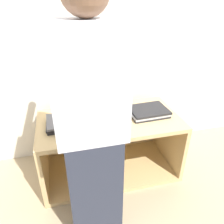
# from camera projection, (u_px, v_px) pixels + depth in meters

# --- Properties ---
(ground_plane) EXTENTS (12.00, 12.00, 0.00)m
(ground_plane) POSITION_uv_depth(u_px,v_px,m) (118.00, 194.00, 1.93)
(ground_plane) COLOR tan
(wall_back) EXTENTS (8.00, 0.05, 2.40)m
(wall_back) POSITION_uv_depth(u_px,v_px,m) (98.00, 38.00, 1.99)
(wall_back) COLOR silver
(wall_back) RESTS_ON ground_plane
(cart) EXTENTS (1.25, 0.65, 0.59)m
(cart) POSITION_uv_depth(u_px,v_px,m) (108.00, 142.00, 2.11)
(cart) COLOR tan
(cart) RESTS_ON ground_plane
(laptop_open) EXTENTS (0.33, 0.39, 0.25)m
(laptop_open) POSITION_uv_depth(u_px,v_px,m) (108.00, 110.00, 1.95)
(laptop_open) COLOR gray
(laptop_open) RESTS_ON cart
(laptop_stack_left) EXTENTS (0.34, 0.27, 0.06)m
(laptop_stack_left) POSITION_uv_depth(u_px,v_px,m) (67.00, 122.00, 1.82)
(laptop_stack_left) COLOR #232326
(laptop_stack_left) RESTS_ON cart
(laptop_stack_right) EXTENTS (0.35, 0.27, 0.06)m
(laptop_stack_right) POSITION_uv_depth(u_px,v_px,m) (148.00, 112.00, 1.98)
(laptop_stack_right) COLOR #232326
(laptop_stack_right) RESTS_ON cart
(person) EXTENTS (0.40, 0.53, 1.68)m
(person) POSITION_uv_depth(u_px,v_px,m) (92.00, 133.00, 1.27)
(person) COLOR #2D3342
(person) RESTS_ON ground_plane
(inventory_tag) EXTENTS (0.06, 0.02, 0.01)m
(inventory_tag) POSITION_uv_depth(u_px,v_px,m) (67.00, 122.00, 1.76)
(inventory_tag) COLOR red
(inventory_tag) RESTS_ON laptop_stack_left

